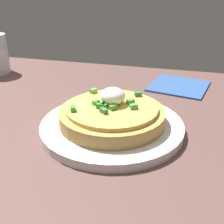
{
  "coord_description": "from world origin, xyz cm",
  "views": [
    {
      "loc": [
        15.55,
        -47.93,
        26.87
      ],
      "look_at": [
        4.23,
        -5.55,
        5.69
      ],
      "focal_mm": 45.69,
      "sensor_mm": 36.0,
      "label": 1
    }
  ],
  "objects": [
    {
      "name": "dining_table",
      "position": [
        0.0,
        0.0,
        1.11
      ],
      "size": [
        108.97,
        66.36,
        2.22
      ],
      "primitive_type": "cube",
      "color": "brown",
      "rests_on": "ground"
    },
    {
      "name": "plate",
      "position": [
        4.23,
        -5.55,
        2.96
      ],
      "size": [
        24.87,
        24.87,
        1.47
      ],
      "primitive_type": "cylinder",
      "color": "silver",
      "rests_on": "dining_table"
    },
    {
      "name": "pizza",
      "position": [
        4.22,
        -5.48,
        5.35
      ],
      "size": [
        18.2,
        18.2,
        5.99
      ],
      "color": "#B78F49",
      "rests_on": "plate"
    },
    {
      "name": "napkin",
      "position": [
        14.46,
        19.32,
        2.42
      ],
      "size": [
        15.33,
        15.33,
        0.4
      ],
      "primitive_type": "cube",
      "rotation": [
        0.0,
        0.0,
        -0.2
      ],
      "color": "#2C508D",
      "rests_on": "dining_table"
    }
  ]
}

